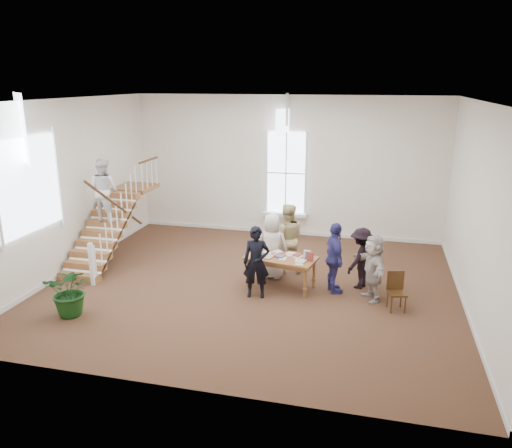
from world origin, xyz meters
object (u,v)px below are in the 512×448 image
(woman_cluster_b, at_px, (361,258))
(side_chair, at_px, (396,289))
(woman_cluster_a, at_px, (335,258))
(library_table, at_px, (281,260))
(elderly_woman, at_px, (272,246))
(floor_plant, at_px, (71,291))
(person_yellow, at_px, (287,238))
(police_officer, at_px, (256,262))
(woman_cluster_c, at_px, (373,267))

(woman_cluster_b, bearing_deg, side_chair, 66.48)
(woman_cluster_a, bearing_deg, library_table, 70.40)
(elderly_woman, xyz_separation_m, floor_plant, (-3.76, -3.15, -0.29))
(elderly_woman, bearing_deg, woman_cluster_b, 175.01)
(elderly_woman, relative_size, side_chair, 1.96)
(elderly_woman, bearing_deg, person_yellow, -123.22)
(woman_cluster_a, bearing_deg, woman_cluster_b, -74.52)
(person_yellow, distance_m, woman_cluster_b, 2.05)
(elderly_woman, height_order, floor_plant, elderly_woman)
(floor_plant, bearing_deg, library_table, 31.73)
(library_table, relative_size, elderly_woman, 1.07)
(police_officer, distance_m, floor_plant, 4.14)
(person_yellow, bearing_deg, police_officer, 66.69)
(library_table, bearing_deg, police_officer, -114.53)
(floor_plant, bearing_deg, elderly_woman, 39.93)
(person_yellow, bearing_deg, woman_cluster_c, 140.31)
(woman_cluster_a, bearing_deg, side_chair, -134.13)
(library_table, bearing_deg, woman_cluster_b, 25.42)
(person_yellow, xyz_separation_m, woman_cluster_b, (1.95, -0.61, -0.17))
(woman_cluster_a, relative_size, woman_cluster_c, 1.10)
(person_yellow, bearing_deg, woman_cluster_a, 131.40)
(police_officer, bearing_deg, floor_plant, -160.97)
(police_officer, distance_m, elderly_woman, 1.25)
(library_table, xyz_separation_m, police_officer, (-0.46, -0.65, 0.15))
(library_table, distance_m, police_officer, 0.81)
(person_yellow, height_order, side_chair, person_yellow)
(police_officer, distance_m, side_chair, 3.20)
(person_yellow, height_order, woman_cluster_a, person_yellow)
(elderly_woman, height_order, side_chair, elderly_woman)
(woman_cluster_a, height_order, woman_cluster_c, woman_cluster_a)
(woman_cluster_c, bearing_deg, woman_cluster_b, -178.71)
(library_table, relative_size, floor_plant, 1.61)
(elderly_woman, xyz_separation_m, side_chair, (3.08, -1.16, -0.38))
(woman_cluster_a, distance_m, side_chair, 1.60)
(side_chair, bearing_deg, floor_plant, -179.06)
(woman_cluster_a, relative_size, woman_cluster_b, 1.14)
(person_yellow, distance_m, woman_cluster_a, 1.71)
(police_officer, distance_m, woman_cluster_b, 2.61)
(police_officer, height_order, woman_cluster_c, police_officer)
(elderly_woman, distance_m, side_chair, 3.31)
(police_officer, xyz_separation_m, woman_cluster_b, (2.35, 1.14, -0.10))
(elderly_woman, bearing_deg, woman_cluster_a, 159.03)
(library_table, bearing_deg, elderly_woman, 132.12)
(elderly_woman, distance_m, woman_cluster_b, 2.25)
(woman_cluster_a, xyz_separation_m, woman_cluster_b, (0.60, 0.45, -0.11))
(floor_plant, bearing_deg, side_chair, 16.24)
(library_table, bearing_deg, woman_cluster_c, 6.63)
(woman_cluster_a, distance_m, woman_cluster_c, 0.93)
(woman_cluster_c, bearing_deg, library_table, -117.68)
(elderly_woman, xyz_separation_m, woman_cluster_b, (2.25, -0.11, -0.09))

